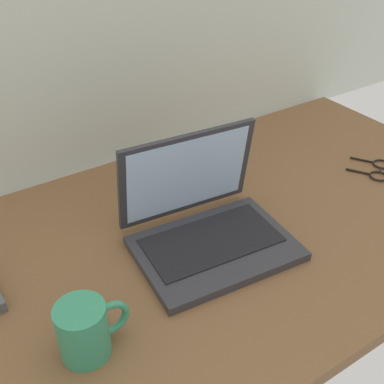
# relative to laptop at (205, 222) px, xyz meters

# --- Properties ---
(desk) EXTENTS (1.60, 0.76, 0.03)m
(desk) POSITION_rel_laptop_xyz_m (-0.04, 0.02, -0.06)
(desk) COLOR brown
(desk) RESTS_ON ground
(laptop) EXTENTS (0.33, 0.28, 0.22)m
(laptop) POSITION_rel_laptop_xyz_m (0.00, 0.00, 0.00)
(laptop) COLOR #2D2D33
(laptop) RESTS_ON desk
(coffee_mug) EXTENTS (0.12, 0.08, 0.10)m
(coffee_mug) POSITION_rel_laptop_xyz_m (-0.31, -0.12, 0.00)
(coffee_mug) COLOR #338C66
(coffee_mug) RESTS_ON desk
(eyeglasses) EXTENTS (0.13, 0.14, 0.01)m
(eyeglasses) POSITION_rel_laptop_xyz_m (0.53, -0.02, -0.04)
(eyeglasses) COLOR black
(eyeglasses) RESTS_ON desk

